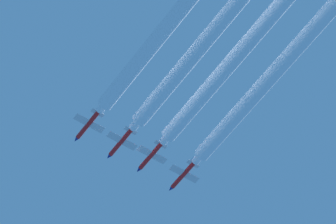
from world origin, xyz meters
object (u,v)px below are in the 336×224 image
jet_far_left (87,125)px  jet_center (150,156)px  jet_inner_left (120,143)px  jet_inner_right (183,176)px

jet_far_left → jet_center: 18.66m
jet_far_left → jet_inner_left: 9.66m
jet_inner_left → jet_inner_right: size_ratio=1.00×
jet_inner_left → jet_center: bearing=-1.1°
jet_center → jet_inner_right: bearing=1.6°
jet_far_left → jet_inner_right: (28.92, -0.24, -0.45)m
jet_inner_left → jet_center: 9.05m
jet_center → jet_far_left: bearing=178.4°
jet_center → jet_inner_right: 10.28m
jet_far_left → jet_inner_right: size_ratio=1.00×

